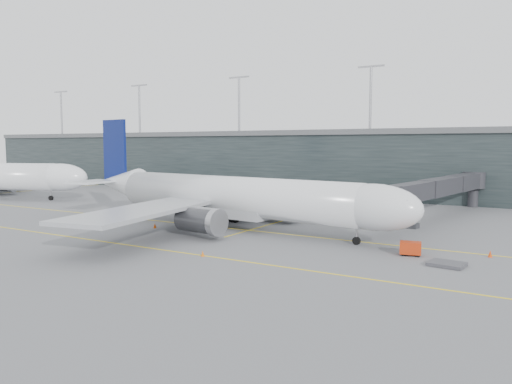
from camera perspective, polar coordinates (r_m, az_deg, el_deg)
The scene contains 17 objects.
ground at distance 75.35m, azimuth -2.47°, elevation -3.62°, with size 320.00×320.00×0.00m, color slate.
taxiline_a at distance 72.08m, azimuth -4.22°, elevation -4.03°, with size 160.00×0.25×0.02m, color yellow.
taxiline_b at distance 59.92m, azimuth -13.09°, elevation -6.11°, with size 160.00×0.25×0.02m, color yellow.
taxiline_lead_main at distance 90.45m, azimuth 7.18°, elevation -2.13°, with size 0.25×60.00×0.02m, color yellow.
taxiline_lead_adj at distance 142.55m, azimuth -23.74°, elevation 0.21°, with size 0.25×60.00×0.02m, color yellow.
terminal at distance 127.01m, azimuth 12.06°, elevation 3.41°, with size 240.00×36.00×29.00m.
main_aircraft at distance 70.85m, azimuth -3.05°, elevation -0.51°, with size 57.49×53.67×16.12m.
jet_bridge at distance 87.72m, azimuth 20.24°, elevation 0.62°, with size 9.27×44.28×6.67m.
gse_cart at distance 56.17m, azimuth 17.24°, elevation -6.13°, with size 2.45×1.84×1.50m.
baggage_dolly at distance 52.78m, azimuth 20.96°, elevation -7.69°, with size 3.32×2.66×0.33m, color #3E3D43.
uld_a at distance 86.01m, azimuth -2.70°, elevation -1.90°, with size 2.16×1.91×1.66m.
uld_b at distance 85.29m, azimuth 0.04°, elevation -1.97°, with size 2.16×1.93×1.64m.
uld_c at distance 85.18m, azimuth 0.73°, elevation -1.86°, with size 2.55×2.25×1.98m.
cone_nose at distance 58.49m, azimuth 25.20°, elevation -6.42°, with size 0.46×0.46×0.73m, color #CE3B0B.
cone_wing_stbd at distance 53.70m, azimuth -6.11°, elevation -7.01°, with size 0.39×0.39×0.63m, color #D8600C.
cone_wing_port at distance 80.96m, azimuth 8.13°, elevation -2.78°, with size 0.44×0.44×0.70m, color #CB600B.
cone_tail at distance 72.57m, azimuth -11.49°, elevation -3.78°, with size 0.47×0.47×0.74m, color #CB490B.
Camera 1 is at (40.88, -62.17, 11.86)m, focal length 35.00 mm.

